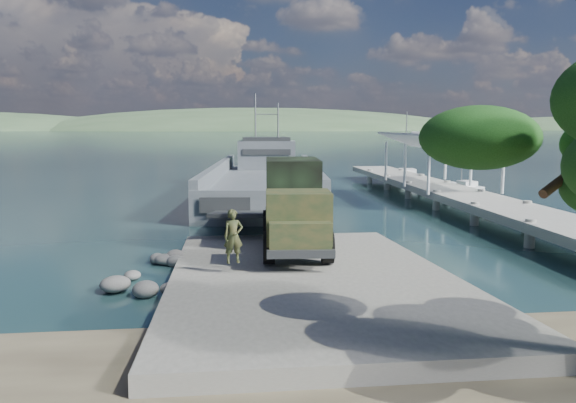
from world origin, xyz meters
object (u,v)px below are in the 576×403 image
Objects in this scene: sailboat_near at (462,188)px; pier at (444,182)px; soldier at (233,247)px; landing_craft at (265,187)px; sailboat_far at (405,176)px; military_truck at (294,205)px.

pier is at bearing -133.02° from sailboat_near.
soldier is 34.02m from sailboat_near.
soldier is at bearing -128.58° from pier.
landing_craft is 17.58m from sailboat_near.
sailboat_far is (18.75, 37.72, -1.08)m from soldier.
landing_craft is at bearing 93.22° from military_truck.
military_truck is 29.19m from sailboat_near.
sailboat_near reaches higher than military_truck.
landing_craft is 16.77× the size of soldier.
pier is at bearing -18.65° from landing_craft.
landing_craft reaches higher than military_truck.
sailboat_near is at bearing 41.44° from soldier.
sailboat_far is at bearing 43.06° from landing_craft.
landing_craft is 20.01m from sailboat_far.
soldier is at bearing -137.81° from sailboat_near.
military_truck is at bearing -108.67° from sailboat_far.
sailboat_far is at bearing 68.35° from military_truck.
pier is 20.43m from military_truck.
sailboat_near is (17.72, 23.10, -2.08)m from military_truck.
sailboat_far is (-1.68, 10.53, 0.08)m from sailboat_near.
sailboat_near is 10.67m from sailboat_far.
landing_craft is 25.63m from soldier.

